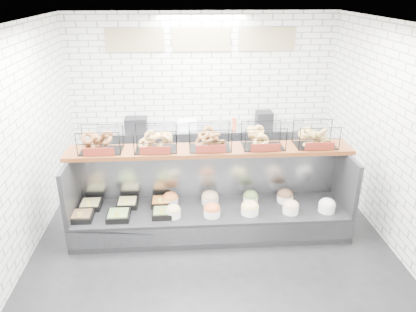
{
  "coord_description": "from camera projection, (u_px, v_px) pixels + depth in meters",
  "views": [
    {
      "loc": [
        -0.38,
        -4.86,
        3.43
      ],
      "look_at": [
        -0.03,
        0.45,
        1.17
      ],
      "focal_mm": 35.0,
      "sensor_mm": 36.0,
      "label": 1
    }
  ],
  "objects": [
    {
      "name": "room_shell",
      "position": [
        210.0,
        92.0,
        5.57
      ],
      "size": [
        5.02,
        5.51,
        3.01
      ],
      "color": "white",
      "rests_on": "ground"
    },
    {
      "name": "ground",
      "position": [
        212.0,
        243.0,
        5.83
      ],
      "size": [
        5.5,
        5.5,
        0.0
      ],
      "primitive_type": "plane",
      "color": "black",
      "rests_on": "ground"
    },
    {
      "name": "bagel_shelf",
      "position": [
        210.0,
        140.0,
        5.76
      ],
      "size": [
        4.1,
        0.5,
        0.4
      ],
      "color": "#4E2510",
      "rests_on": "display_case"
    },
    {
      "name": "display_case",
      "position": [
        210.0,
        211.0,
        6.01
      ],
      "size": [
        4.0,
        0.9,
        1.2
      ],
      "color": "black",
      "rests_on": "ground"
    },
    {
      "name": "prep_counter",
      "position": [
        203.0,
        149.0,
        7.87
      ],
      "size": [
        4.0,
        0.6,
        1.2
      ],
      "color": "#93969B",
      "rests_on": "ground"
    }
  ]
}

